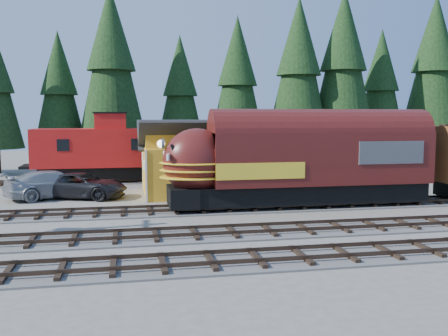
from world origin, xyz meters
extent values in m
plane|color=#6B665B|center=(0.00, 0.00, 0.00)|extent=(120.00, 120.00, 0.00)
cube|color=#4C4947|center=(10.00, 4.00, 0.04)|extent=(68.00, 3.20, 0.08)
cube|color=#38281E|center=(10.00, 3.28, 0.25)|extent=(68.00, 0.08, 0.16)
cube|color=#38281E|center=(10.00, 4.72, 0.25)|extent=(68.00, 0.08, 0.16)
cube|color=#4C4947|center=(-10.00, 18.00, 0.04)|extent=(32.00, 3.20, 0.08)
cube|color=#38281E|center=(-10.00, 17.28, 0.25)|extent=(32.00, 0.08, 0.16)
cube|color=#38281E|center=(-10.00, 18.72, 0.25)|extent=(32.00, 0.08, 0.16)
cube|color=gold|center=(0.00, 10.50, 1.70)|extent=(12.00, 6.00, 3.40)
cube|color=gold|center=(0.00, 10.50, 4.12)|extent=(11.88, 3.30, 1.44)
cube|color=white|center=(-6.04, 9.50, 2.20)|extent=(0.06, 2.40, 0.60)
cone|color=black|center=(-13.68, 28.10, 8.30)|extent=(5.07, 5.07, 11.54)
cone|color=black|center=(-8.48, 26.46, 10.83)|extent=(6.61, 6.61, 15.05)
cone|color=black|center=(-1.47, 28.49, 8.30)|extent=(5.07, 5.07, 11.54)
cone|color=black|center=(4.41, 27.05, 9.43)|extent=(5.76, 5.76, 13.11)
cone|color=black|center=(10.63, 25.66, 10.57)|extent=(6.45, 6.45, 14.70)
cone|color=black|center=(15.75, 25.97, 11.22)|extent=(6.85, 6.85, 15.60)
cone|color=black|center=(21.54, 28.44, 9.10)|extent=(5.55, 5.55, 12.65)
cone|color=black|center=(27.62, 27.54, 11.45)|extent=(6.99, 6.99, 15.92)
cube|color=black|center=(3.55, 4.00, 0.90)|extent=(14.84, 2.65, 1.15)
cube|color=#501512|center=(4.38, 4.00, 3.04)|extent=(13.54, 3.12, 3.12)
ellipsoid|color=#501512|center=(-3.22, 4.00, 2.93)|extent=(3.96, 3.06, 3.85)
cube|color=#38383A|center=(8.24, 4.00, 3.40)|extent=(4.16, 3.18, 1.35)
sphere|color=white|center=(-5.28, 4.00, 3.97)|extent=(0.46, 0.46, 0.46)
cube|color=black|center=(-9.49, 18.00, 0.85)|extent=(9.42, 2.43, 1.05)
cube|color=red|center=(-9.49, 18.00, 2.95)|extent=(10.47, 3.04, 3.14)
cube|color=red|center=(-8.44, 18.00, 5.15)|extent=(2.51, 2.30, 1.26)
imported|color=black|center=(-10.29, 10.17, 0.86)|extent=(6.79, 4.72, 1.72)
imported|color=#989B9F|center=(-12.09, 10.62, 0.94)|extent=(6.97, 5.17, 1.88)
camera|label=1|loc=(-7.27, -24.59, 5.56)|focal=40.00mm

